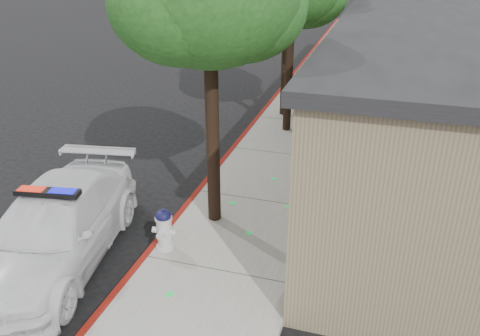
% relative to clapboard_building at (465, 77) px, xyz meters
% --- Properties ---
extents(ground, '(120.00, 120.00, 0.00)m').
position_rel_clapboard_building_xyz_m(ground, '(-6.69, -9.00, -2.13)').
color(ground, black).
rests_on(ground, ground).
extents(sidewalk, '(3.20, 60.00, 0.15)m').
position_rel_clapboard_building_xyz_m(sidewalk, '(-5.09, -6.00, -2.05)').
color(sidewalk, gray).
rests_on(sidewalk, ground).
extents(red_curb, '(0.14, 60.00, 0.16)m').
position_rel_clapboard_building_xyz_m(red_curb, '(-6.63, -6.00, -2.05)').
color(red_curb, maroon).
rests_on(red_curb, ground).
extents(clapboard_building, '(7.30, 20.89, 4.24)m').
position_rel_clapboard_building_xyz_m(clapboard_building, '(0.00, 0.00, 0.00)').
color(clapboard_building, '#91815F').
rests_on(clapboard_building, ground).
extents(police_car, '(3.01, 5.59, 1.66)m').
position_rel_clapboard_building_xyz_m(police_car, '(-8.37, -9.46, -1.35)').
color(police_car, white).
rests_on(police_car, ground).
extents(fire_hydrant, '(0.53, 0.46, 0.93)m').
position_rel_clapboard_building_xyz_m(fire_hydrant, '(-6.34, -8.61, -1.51)').
color(fire_hydrant, silver).
rests_on(fire_hydrant, sidewalk).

